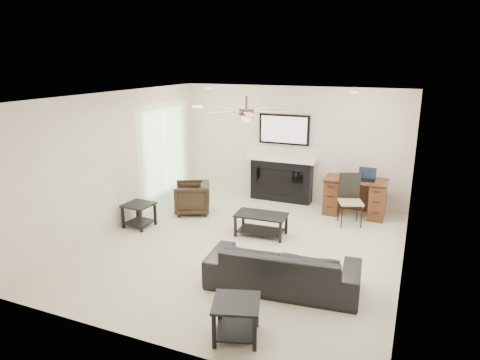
# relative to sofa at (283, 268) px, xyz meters

# --- Properties ---
(room_shell) EXTENTS (5.50, 5.54, 2.52)m
(room_shell) POSITION_rel_sofa_xyz_m (-0.81, 1.11, 1.38)
(room_shell) COLOR beige
(room_shell) RESTS_ON ground
(sofa) EXTENTS (2.14, 1.01, 0.60)m
(sofa) POSITION_rel_sofa_xyz_m (0.00, 0.00, 0.00)
(sofa) COLOR black
(sofa) RESTS_ON ground
(armchair) EXTENTS (0.92, 0.91, 0.63)m
(armchair) POSITION_rel_sofa_xyz_m (-2.60, 2.15, 0.02)
(armchair) COLOR black
(armchair) RESTS_ON ground
(coffee_table) EXTENTS (0.93, 0.55, 0.40)m
(coffee_table) POSITION_rel_sofa_xyz_m (-0.90, 1.60, -0.10)
(coffee_table) COLOR black
(coffee_table) RESTS_ON ground
(end_table_near) EXTENTS (0.65, 0.65, 0.45)m
(end_table_near) POSITION_rel_sofa_xyz_m (-0.15, -1.25, -0.08)
(end_table_near) COLOR black
(end_table_near) RESTS_ON ground
(end_table_left) EXTENTS (0.53, 0.53, 0.45)m
(end_table_left) POSITION_rel_sofa_xyz_m (-3.15, 1.10, -0.08)
(end_table_left) COLOR black
(end_table_left) RESTS_ON ground
(fireplace_unit) EXTENTS (1.52, 0.34, 1.91)m
(fireplace_unit) POSITION_rel_sofa_xyz_m (-1.17, 3.61, 0.65)
(fireplace_unit) COLOR black
(fireplace_unit) RESTS_ON ground
(desk) EXTENTS (1.22, 0.56, 0.76)m
(desk) POSITION_rel_sofa_xyz_m (0.47, 3.29, 0.08)
(desk) COLOR #3A1F0E
(desk) RESTS_ON ground
(desk_chair) EXTENTS (0.55, 0.56, 0.97)m
(desk_chair) POSITION_rel_sofa_xyz_m (0.47, 2.74, 0.18)
(desk_chair) COLOR black
(desk_chair) RESTS_ON ground
(laptop) EXTENTS (0.33, 0.24, 0.23)m
(laptop) POSITION_rel_sofa_xyz_m (0.67, 3.27, 0.57)
(laptop) COLOR black
(laptop) RESTS_ON desk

